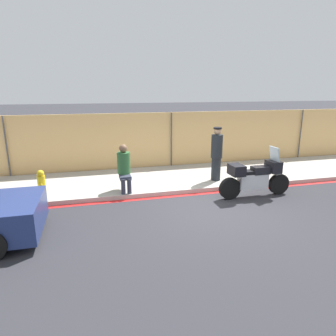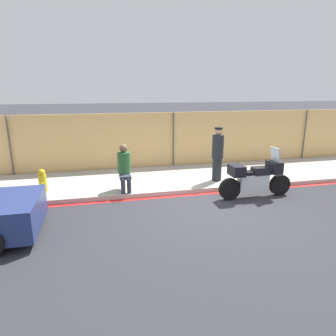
{
  "view_description": "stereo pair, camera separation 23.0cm",
  "coord_description": "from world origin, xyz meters",
  "px_view_note": "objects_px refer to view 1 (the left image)",
  "views": [
    {
      "loc": [
        -3.04,
        -7.02,
        3.11
      ],
      "look_at": [
        -0.87,
        1.32,
        0.81
      ],
      "focal_mm": 32.0,
      "sensor_mm": 36.0,
      "label": 1
    },
    {
      "loc": [
        -2.82,
        -7.07,
        3.11
      ],
      "look_at": [
        -0.87,
        1.32,
        0.81
      ],
      "focal_mm": 32.0,
      "sensor_mm": 36.0,
      "label": 2
    }
  ],
  "objects_px": {
    "motorcycle": "(255,177)",
    "fire_hydrant": "(41,182)",
    "person_seated_on_curb": "(124,165)",
    "officer_standing": "(217,154)"
  },
  "relations": [
    {
      "from": "officer_standing",
      "to": "fire_hydrant",
      "type": "relative_size",
      "value": 2.53
    },
    {
      "from": "officer_standing",
      "to": "person_seated_on_curb",
      "type": "distance_m",
      "value": 3.07
    },
    {
      "from": "officer_standing",
      "to": "person_seated_on_curb",
      "type": "xyz_separation_m",
      "value": [
        -3.06,
        -0.23,
        -0.14
      ]
    },
    {
      "from": "motorcycle",
      "to": "fire_hydrant",
      "type": "distance_m",
      "value": 6.23
    },
    {
      "from": "motorcycle",
      "to": "person_seated_on_curb",
      "type": "height_order",
      "value": "person_seated_on_curb"
    },
    {
      "from": "motorcycle",
      "to": "officer_standing",
      "type": "bearing_deg",
      "value": 112.28
    },
    {
      "from": "motorcycle",
      "to": "officer_standing",
      "type": "distance_m",
      "value": 1.61
    },
    {
      "from": "fire_hydrant",
      "to": "person_seated_on_curb",
      "type": "bearing_deg",
      "value": -7.08
    },
    {
      "from": "motorcycle",
      "to": "fire_hydrant",
      "type": "height_order",
      "value": "motorcycle"
    },
    {
      "from": "person_seated_on_curb",
      "to": "officer_standing",
      "type": "bearing_deg",
      "value": 4.37
    }
  ]
}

